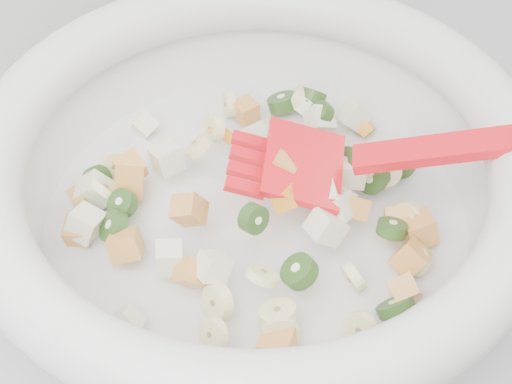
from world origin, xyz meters
TOP-DOWN VIEW (x-y plane):
  - mixing_bowl at (0.07, 1.45)m, footprint 0.47×0.43m

SIDE VIEW (x-z plane):
  - mixing_bowl at x=0.07m, z-range 0.89..1.04m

